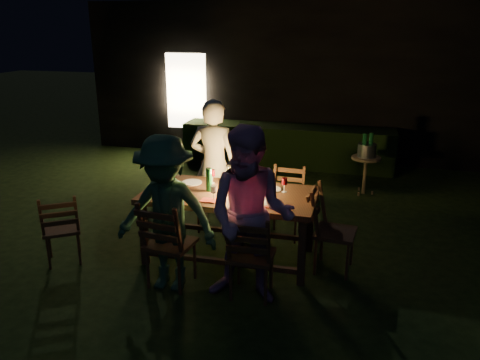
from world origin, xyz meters
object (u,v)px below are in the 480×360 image
(person_house_side, at_px, (214,166))
(bottle_table, at_px, (209,180))
(ice_bucket, at_px, (367,150))
(side_table, at_px, (366,161))
(bottle_bucket_b, at_px, (370,147))
(chair_far_left, at_px, (214,209))
(chair_end, at_px, (333,245))
(chair_near_left, at_px, (170,258))
(bottle_bucket_a, at_px, (364,148))
(chair_far_right, at_px, (285,216))
(chair_near_right, at_px, (251,270))
(person_opp_right, at_px, (251,217))
(person_opp_left, at_px, (166,215))
(lantern, at_px, (235,179))
(dining_table, at_px, (230,199))
(chair_spare, at_px, (63,241))

(person_house_side, bearing_deg, bottle_table, 103.71)
(ice_bucket, bearing_deg, side_table, 0.00)
(person_house_side, relative_size, bottle_bucket_b, 5.66)
(chair_far_left, bearing_deg, chair_end, 150.46)
(chair_near_left, relative_size, bottle_bucket_a, 3.29)
(chair_end, relative_size, bottle_table, 3.70)
(chair_far_right, height_order, person_house_side, person_house_side)
(chair_near_right, relative_size, side_table, 1.54)
(person_opp_right, relative_size, person_opp_left, 1.08)
(bottle_bucket_a, bearing_deg, person_opp_left, -118.74)
(bottle_bucket_a, bearing_deg, bottle_table, -122.68)
(lantern, bearing_deg, bottle_table, -170.22)
(chair_far_left, distance_m, bottle_bucket_a, 2.82)
(bottle_bucket_a, height_order, bottle_bucket_b, same)
(chair_far_right, bearing_deg, dining_table, 56.74)
(chair_spare, xyz_separation_m, ice_bucket, (3.44, 3.40, 0.48))
(person_opp_right, relative_size, bottle_table, 6.55)
(chair_far_left, height_order, ice_bucket, chair_far_left)
(chair_far_right, height_order, side_table, chair_far_right)
(lantern, distance_m, bottle_table, 0.30)
(bottle_table, xyz_separation_m, side_table, (1.80, 2.77, -0.41))
(chair_near_right, relative_size, chair_spare, 1.08)
(chair_far_left, height_order, chair_far_right, chair_far_right)
(chair_near_right, distance_m, lantern, 1.15)
(ice_bucket, xyz_separation_m, bottle_bucket_b, (0.05, 0.04, 0.05))
(bottle_bucket_b, bearing_deg, bottle_table, -123.38)
(person_house_side, distance_m, ice_bucket, 2.80)
(chair_far_right, relative_size, person_house_side, 0.54)
(person_opp_left, relative_size, bottle_table, 6.05)
(chair_spare, distance_m, person_opp_left, 1.56)
(dining_table, distance_m, person_opp_right, 0.95)
(ice_bucket, bearing_deg, chair_near_right, -107.24)
(side_table, bearing_deg, person_house_side, -135.79)
(lantern, height_order, bottle_bucket_a, lantern)
(chair_near_left, relative_size, chair_near_right, 1.06)
(bottle_table, height_order, side_table, bottle_table)
(ice_bucket, bearing_deg, chair_spare, -135.35)
(chair_far_left, height_order, chair_end, chair_end)
(dining_table, height_order, chair_spare, chair_spare)
(chair_far_right, bearing_deg, bottle_bucket_b, -115.39)
(chair_far_left, distance_m, bottle_table, 1.06)
(chair_near_right, distance_m, chair_spare, 2.34)
(person_house_side, bearing_deg, bottle_bucket_b, -136.23)
(person_opp_right, relative_size, side_table, 2.84)
(chair_near_right, height_order, bottle_bucket_a, chair_near_right)
(chair_far_left, bearing_deg, bottle_bucket_b, -140.53)
(bottle_table, bearing_deg, chair_near_left, -104.39)
(lantern, relative_size, bottle_bucket_b, 1.09)
(person_opp_right, height_order, side_table, person_opp_right)
(dining_table, distance_m, chair_near_right, 1.00)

